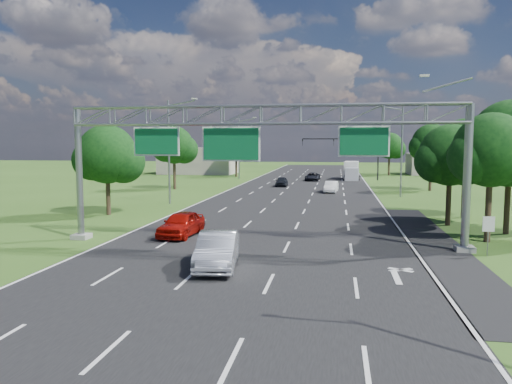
% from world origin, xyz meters
% --- Properties ---
extents(ground, '(220.00, 220.00, 0.00)m').
position_xyz_m(ground, '(0.00, 30.00, 0.00)').
color(ground, '#2D5118').
rests_on(ground, ground).
extents(road, '(18.00, 180.00, 0.02)m').
position_xyz_m(road, '(0.00, 30.00, 0.00)').
color(road, black).
rests_on(road, ground).
extents(road_flare, '(3.00, 30.00, 0.02)m').
position_xyz_m(road_flare, '(10.20, 14.00, 0.00)').
color(road_flare, black).
rests_on(road_flare, ground).
extents(sign_gantry, '(23.50, 1.00, 9.56)m').
position_xyz_m(sign_gantry, '(0.33, 12.00, 6.89)').
color(sign_gantry, gray).
rests_on(sign_gantry, ground).
extents(regulatory_sign, '(0.60, 0.08, 2.10)m').
position_xyz_m(regulatory_sign, '(12.40, 10.98, 1.51)').
color(regulatory_sign, gray).
rests_on(regulatory_sign, ground).
extents(traffic_signal, '(12.21, 0.24, 7.00)m').
position_xyz_m(traffic_signal, '(7.48, 65.00, 5.17)').
color(traffic_signal, black).
rests_on(traffic_signal, ground).
extents(streetlight_l_near, '(2.97, 0.22, 10.16)m').
position_xyz_m(streetlight_l_near, '(-11.30, 30.00, 5.58)').
color(streetlight_l_near, gray).
rests_on(streetlight_l_near, ground).
extents(streetlight_l_far, '(2.97, 0.22, 10.16)m').
position_xyz_m(streetlight_l_far, '(-11.30, 65.00, 5.58)').
color(streetlight_l_far, gray).
rests_on(streetlight_l_far, ground).
extents(streetlight_r_mid, '(2.97, 0.22, 10.16)m').
position_xyz_m(streetlight_r_mid, '(11.30, 40.00, 5.58)').
color(streetlight_r_mid, gray).
rests_on(streetlight_r_mid, ground).
extents(tree_cluster_right, '(9.91, 14.60, 8.68)m').
position_xyz_m(tree_cluster_right, '(14.80, 19.19, 5.31)').
color(tree_cluster_right, '#2D2116').
rests_on(tree_cluster_right, ground).
extents(tree_verge_la, '(5.76, 4.80, 7.40)m').
position_xyz_m(tree_verge_la, '(-13.92, 22.04, 4.76)').
color(tree_verge_la, '#2D2116').
rests_on(tree_verge_la, ground).
extents(tree_verge_lb, '(5.76, 4.80, 8.06)m').
position_xyz_m(tree_verge_lb, '(-15.92, 45.04, 5.41)').
color(tree_verge_lb, '#2D2116').
rests_on(tree_verge_lb, ground).
extents(tree_verge_lc, '(5.76, 4.80, 7.62)m').
position_xyz_m(tree_verge_lc, '(-12.92, 70.04, 4.98)').
color(tree_verge_lc, '#2D2116').
rests_on(tree_verge_lc, ground).
extents(tree_verge_rd, '(5.76, 4.80, 8.28)m').
position_xyz_m(tree_verge_rd, '(16.08, 48.04, 5.63)').
color(tree_verge_rd, '#2D2116').
rests_on(tree_verge_rd, ground).
extents(tree_verge_re, '(5.76, 4.80, 7.84)m').
position_xyz_m(tree_verge_re, '(14.08, 78.04, 5.20)').
color(tree_verge_re, '#2D2116').
rests_on(tree_verge_re, ground).
extents(building_left, '(14.00, 10.00, 5.00)m').
position_xyz_m(building_left, '(-22.00, 78.00, 2.50)').
color(building_left, gray).
rests_on(building_left, ground).
extents(building_right, '(12.00, 9.00, 4.00)m').
position_xyz_m(building_right, '(24.00, 82.00, 2.00)').
color(building_right, gray).
rests_on(building_right, ground).
extents(red_coupe, '(2.25, 4.80, 1.59)m').
position_xyz_m(red_coupe, '(-5.14, 13.83, 0.79)').
color(red_coupe, '#A10E07').
rests_on(red_coupe, ground).
extents(silver_sedan, '(2.41, 5.25, 1.67)m').
position_xyz_m(silver_sedan, '(-1.00, 6.39, 0.83)').
color(silver_sedan, silver).
rests_on(silver_sedan, ground).
extents(car_queue_b, '(2.40, 4.68, 1.26)m').
position_xyz_m(car_queue_b, '(0.81, 62.44, 0.63)').
color(car_queue_b, black).
rests_on(car_queue_b, ground).
extents(car_queue_c, '(1.65, 3.88, 1.31)m').
position_xyz_m(car_queue_c, '(-2.87, 51.39, 0.65)').
color(car_queue_c, black).
rests_on(car_queue_c, ground).
extents(car_queue_d, '(1.75, 4.18, 1.34)m').
position_xyz_m(car_queue_d, '(3.91, 44.03, 0.67)').
color(car_queue_d, white).
rests_on(car_queue_d, ground).
extents(box_truck, '(2.54, 7.75, 2.89)m').
position_xyz_m(box_truck, '(6.92, 66.72, 1.39)').
color(box_truck, silver).
rests_on(box_truck, ground).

